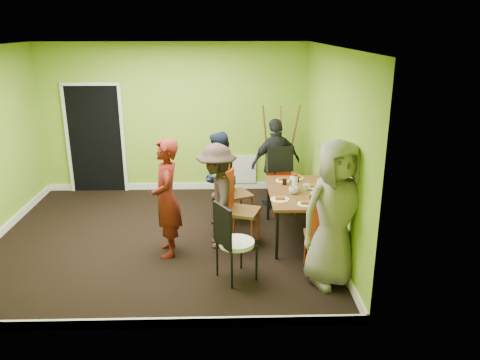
# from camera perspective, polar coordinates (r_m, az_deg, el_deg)

# --- Properties ---
(ground) EXTENTS (5.00, 5.00, 0.00)m
(ground) POSITION_cam_1_polar(r_m,az_deg,el_deg) (7.26, -9.39, -6.97)
(ground) COLOR black
(ground) RESTS_ON ground
(room_walls) EXTENTS (5.04, 4.54, 2.82)m
(room_walls) POSITION_cam_1_polar(r_m,az_deg,el_deg) (6.94, -9.96, 0.57)
(room_walls) COLOR #81AE2C
(room_walls) RESTS_ON ground
(dining_table) EXTENTS (0.90, 1.50, 0.75)m
(dining_table) POSITION_cam_1_polar(r_m,az_deg,el_deg) (6.97, 7.20, -1.75)
(dining_table) COLOR black
(dining_table) RESTS_ON ground
(chair_left_far) EXTENTS (0.59, 0.59, 1.08)m
(chair_left_far) POSITION_cam_1_polar(r_m,az_deg,el_deg) (7.41, -1.16, -1.11)
(chair_left_far) COLOR red
(chair_left_far) RESTS_ON ground
(chair_left_near) EXTENTS (0.57, 0.56, 1.08)m
(chair_left_near) POSITION_cam_1_polar(r_m,az_deg,el_deg) (6.79, -0.40, -2.94)
(chair_left_near) COLOR red
(chair_left_near) RESTS_ON ground
(chair_back_end) EXTENTS (0.53, 0.60, 1.11)m
(chair_back_end) POSITION_cam_1_polar(r_m,az_deg,el_deg) (8.05, 4.90, 1.74)
(chair_back_end) COLOR red
(chair_back_end) RESTS_ON ground
(chair_front_end) EXTENTS (0.45, 0.45, 1.02)m
(chair_front_end) POSITION_cam_1_polar(r_m,az_deg,el_deg) (6.06, 10.02, -6.31)
(chair_front_end) COLOR red
(chair_front_end) RESTS_ON ground
(chair_bentwood) EXTENTS (0.55, 0.55, 1.03)m
(chair_bentwood) POSITION_cam_1_polar(r_m,az_deg,el_deg) (5.82, -1.03, -7.14)
(chair_bentwood) COLOR black
(chair_bentwood) RESTS_ON ground
(easel) EXTENTS (0.70, 0.66, 1.74)m
(easel) POSITION_cam_1_polar(r_m,az_deg,el_deg) (8.67, 4.83, 3.48)
(easel) COLOR brown
(easel) RESTS_ON ground
(plate_near_left) EXTENTS (0.22, 0.22, 0.01)m
(plate_near_left) POSITION_cam_1_polar(r_m,az_deg,el_deg) (7.38, 5.22, -0.05)
(plate_near_left) COLOR white
(plate_near_left) RESTS_ON dining_table
(plate_near_right) EXTENTS (0.26, 0.26, 0.01)m
(plate_near_right) POSITION_cam_1_polar(r_m,az_deg,el_deg) (6.57, 4.88, -2.38)
(plate_near_right) COLOR white
(plate_near_right) RESTS_ON dining_table
(plate_far_back) EXTENTS (0.22, 0.22, 0.01)m
(plate_far_back) POSITION_cam_1_polar(r_m,az_deg,el_deg) (7.52, 6.91, 0.26)
(plate_far_back) COLOR white
(plate_far_back) RESTS_ON dining_table
(plate_far_front) EXTENTS (0.23, 0.23, 0.01)m
(plate_far_front) POSITION_cam_1_polar(r_m,az_deg,el_deg) (6.45, 7.99, -2.92)
(plate_far_front) COLOR white
(plate_far_front) RESTS_ON dining_table
(plate_wall_back) EXTENTS (0.23, 0.23, 0.01)m
(plate_wall_back) POSITION_cam_1_polar(r_m,az_deg,el_deg) (7.13, 8.96, -0.87)
(plate_wall_back) COLOR white
(plate_wall_back) RESTS_ON dining_table
(plate_wall_front) EXTENTS (0.24, 0.24, 0.01)m
(plate_wall_front) POSITION_cam_1_polar(r_m,az_deg,el_deg) (6.88, 9.62, -1.62)
(plate_wall_front) COLOR white
(plate_wall_front) RESTS_ON dining_table
(thermos) EXTENTS (0.08, 0.08, 0.24)m
(thermos) POSITION_cam_1_polar(r_m,az_deg,el_deg) (6.90, 6.69, -0.43)
(thermos) COLOR white
(thermos) RESTS_ON dining_table
(blue_bottle) EXTENTS (0.08, 0.08, 0.22)m
(blue_bottle) POSITION_cam_1_polar(r_m,az_deg,el_deg) (6.74, 9.97, -1.10)
(blue_bottle) COLOR blue
(blue_bottle) RESTS_ON dining_table
(orange_bottle) EXTENTS (0.03, 0.03, 0.07)m
(orange_bottle) POSITION_cam_1_polar(r_m,az_deg,el_deg) (7.16, 6.35, -0.41)
(orange_bottle) COLOR red
(orange_bottle) RESTS_ON dining_table
(glass_mid) EXTENTS (0.07, 0.07, 0.09)m
(glass_mid) POSITION_cam_1_polar(r_m,az_deg,el_deg) (7.18, 5.44, -0.22)
(glass_mid) COLOR black
(glass_mid) RESTS_ON dining_table
(glass_back) EXTENTS (0.06, 0.06, 0.09)m
(glass_back) POSITION_cam_1_polar(r_m,az_deg,el_deg) (7.34, 6.98, 0.10)
(glass_back) COLOR black
(glass_back) RESTS_ON dining_table
(glass_front) EXTENTS (0.06, 0.06, 0.09)m
(glass_front) POSITION_cam_1_polar(r_m,az_deg,el_deg) (6.53, 8.73, -2.30)
(glass_front) COLOR black
(glass_front) RESTS_ON dining_table
(cup_a) EXTENTS (0.13, 0.13, 0.11)m
(cup_a) POSITION_cam_1_polar(r_m,az_deg,el_deg) (6.81, 6.54, -1.25)
(cup_a) COLOR white
(cup_a) RESTS_ON dining_table
(cup_b) EXTENTS (0.10, 0.10, 0.09)m
(cup_b) POSITION_cam_1_polar(r_m,az_deg,el_deg) (6.99, 8.05, -0.87)
(cup_b) COLOR white
(cup_b) RESTS_ON dining_table
(person_standing) EXTENTS (0.48, 0.65, 1.66)m
(person_standing) POSITION_cam_1_polar(r_m,az_deg,el_deg) (6.47, -8.94, -2.21)
(person_standing) COLOR #5D1510
(person_standing) RESTS_ON ground
(person_left_far) EXTENTS (0.80, 0.89, 1.49)m
(person_left_far) POSITION_cam_1_polar(r_m,az_deg,el_deg) (7.53, -2.64, 0.30)
(person_left_far) COLOR #141C34
(person_left_far) RESTS_ON ground
(person_left_near) EXTENTS (0.62, 1.01, 1.52)m
(person_left_near) POSITION_cam_1_polar(r_m,az_deg,el_deg) (6.67, -2.83, -1.96)
(person_left_near) COLOR #322421
(person_left_near) RESTS_ON ground
(person_back_end) EXTENTS (1.00, 0.69, 1.57)m
(person_back_end) POSITION_cam_1_polar(r_m,az_deg,el_deg) (8.20, 4.39, 2.08)
(person_back_end) COLOR black
(person_back_end) RESTS_ON ground
(person_front_end) EXTENTS (1.03, 0.83, 1.84)m
(person_front_end) POSITION_cam_1_polar(r_m,az_deg,el_deg) (5.75, 11.55, -4.06)
(person_front_end) COLOR gray
(person_front_end) RESTS_ON ground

